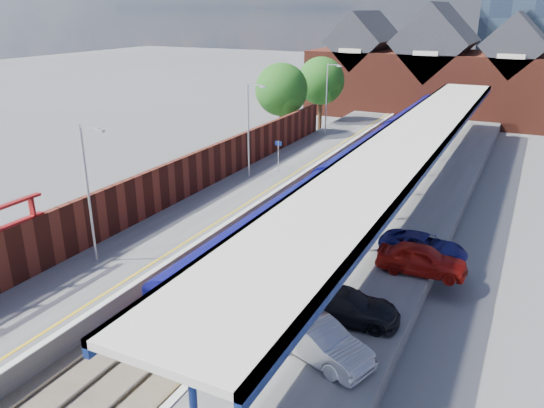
{
  "coord_description": "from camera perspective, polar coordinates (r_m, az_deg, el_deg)",
  "views": [
    {
      "loc": [
        12.3,
        -11.69,
        13.02
      ],
      "look_at": [
        -0.29,
        13.49,
        2.6
      ],
      "focal_mm": 35.0,
      "sensor_mm": 36.0,
      "label": 1
    }
  ],
  "objects": [
    {
      "name": "ground",
      "position": [
        45.37,
        9.71,
        3.34
      ],
      "size": [
        240.0,
        240.0,
        0.0
      ],
      "primitive_type": "plane",
      "color": "#5B5B5E",
      "rests_on": "ground"
    },
    {
      "name": "ballast_bed",
      "position": [
        36.39,
        5.0,
        -0.69
      ],
      "size": [
        6.0,
        76.0,
        0.06
      ],
      "primitive_type": "cube",
      "color": "#473D33",
      "rests_on": "ground"
    },
    {
      "name": "rails",
      "position": [
        36.35,
        5.0,
        -0.55
      ],
      "size": [
        4.51,
        76.0,
        0.14
      ],
      "color": "slate",
      "rests_on": "ground"
    },
    {
      "name": "left_platform",
      "position": [
        38.44,
        -2.61,
        1.28
      ],
      "size": [
        5.0,
        76.0,
        1.0
      ],
      "primitive_type": "cube",
      "color": "#565659",
      "rests_on": "ground"
    },
    {
      "name": "right_platform",
      "position": [
        34.65,
        14.27,
        -1.53
      ],
      "size": [
        6.0,
        76.0,
        1.0
      ],
      "primitive_type": "cube",
      "color": "#565659",
      "rests_on": "ground"
    },
    {
      "name": "coping_left",
      "position": [
        37.24,
        0.54,
        1.52
      ],
      "size": [
        0.3,
        76.0,
        0.05
      ],
      "primitive_type": "cube",
      "color": "silver",
      "rests_on": "left_platform"
    },
    {
      "name": "coping_right",
      "position": [
        35.09,
        9.82,
        0.01
      ],
      "size": [
        0.3,
        76.0,
        0.05
      ],
      "primitive_type": "cube",
      "color": "silver",
      "rests_on": "right_platform"
    },
    {
      "name": "yellow_line",
      "position": [
        37.5,
        -0.28,
        1.62
      ],
      "size": [
        0.14,
        76.0,
        0.01
      ],
      "primitive_type": "cube",
      "color": "yellow",
      "rests_on": "left_platform"
    },
    {
      "name": "train",
      "position": [
        48.81,
        13.19,
        6.87
      ],
      "size": [
        2.98,
        65.93,
        3.45
      ],
      "color": "#0B0C53",
      "rests_on": "ground"
    },
    {
      "name": "canopy",
      "position": [
        35.19,
        14.84,
        6.88
      ],
      "size": [
        4.5,
        52.0,
        4.48
      ],
      "color": "navy",
      "rests_on": "right_platform"
    },
    {
      "name": "lamp_post_b",
      "position": [
        26.94,
        -19.04,
        1.83
      ],
      "size": [
        1.48,
        0.18,
        7.0
      ],
      "color": "#A5A8AA",
      "rests_on": "left_platform"
    },
    {
      "name": "lamp_post_c",
      "position": [
        39.34,
        -2.4,
        8.52
      ],
      "size": [
        1.48,
        0.18,
        7.0
      ],
      "color": "#A5A8AA",
      "rests_on": "left_platform"
    },
    {
      "name": "lamp_post_d",
      "position": [
        53.68,
        6.03,
        11.6
      ],
      "size": [
        1.48,
        0.18,
        7.0
      ],
      "color": "#A5A8AA",
      "rests_on": "left_platform"
    },
    {
      "name": "platform_sign",
      "position": [
        40.98,
        0.68,
        5.71
      ],
      "size": [
        0.55,
        0.08,
        2.5
      ],
      "color": "#A5A8AA",
      "rests_on": "left_platform"
    },
    {
      "name": "brick_wall",
      "position": [
        34.12,
        -11.79,
        1.83
      ],
      "size": [
        0.35,
        50.0,
        3.86
      ],
      "color": "#592217",
      "rests_on": "left_platform"
    },
    {
      "name": "station_building",
      "position": [
        71.17,
        16.93,
        13.36
      ],
      "size": [
        30.0,
        12.12,
        13.78
      ],
      "color": "#592217",
      "rests_on": "ground"
    },
    {
      "name": "tree_near",
      "position": [
        53.26,
        1.13,
        12.03
      ],
      "size": [
        5.2,
        5.2,
        8.1
      ],
      "color": "#382314",
      "rests_on": "ground"
    },
    {
      "name": "tree_far",
      "position": [
        60.15,
        5.38,
        12.9
      ],
      "size": [
        5.2,
        5.2,
        8.1
      ],
      "color": "#382314",
      "rests_on": "ground"
    },
    {
      "name": "parked_car_red",
      "position": [
        26.5,
        15.82,
        -5.74
      ],
      "size": [
        4.35,
        1.93,
        1.45
      ],
      "primitive_type": "imported",
      "rotation": [
        0.0,
        0.0,
        1.62
      ],
      "color": "#A0130D",
      "rests_on": "right_platform"
    },
    {
      "name": "parked_car_silver",
      "position": [
        19.94,
        4.89,
        -14.3
      ],
      "size": [
        4.61,
        2.87,
        1.44
      ],
      "primitive_type": "imported",
      "rotation": [
        0.0,
        0.0,
        1.23
      ],
      "color": "#B5B6BA",
      "rests_on": "right_platform"
    },
    {
      "name": "parked_car_dark",
      "position": [
        22.17,
        7.65,
        -10.68
      ],
      "size": [
        4.87,
        2.56,
        1.34
      ],
      "primitive_type": "imported",
      "rotation": [
        0.0,
        0.0,
        1.72
      ],
      "color": "black",
      "rests_on": "right_platform"
    },
    {
      "name": "parked_car_blue",
      "position": [
        28.2,
        15.97,
        -4.4
      ],
      "size": [
        4.54,
        2.41,
        1.22
      ],
      "primitive_type": "imported",
      "rotation": [
        0.0,
        0.0,
        1.48
      ],
      "color": "navy",
      "rests_on": "right_platform"
    }
  ]
}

